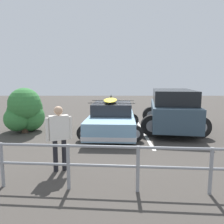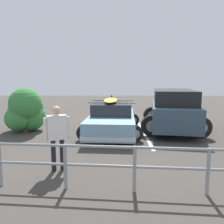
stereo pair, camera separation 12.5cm
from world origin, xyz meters
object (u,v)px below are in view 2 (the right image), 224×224
(sedan_car, at_px, (112,118))
(suv_car, at_px, (173,109))
(person_bystander, at_px, (57,132))
(bush_near_left, at_px, (26,111))

(sedan_car, bearing_deg, suv_car, -169.58)
(suv_car, relative_size, person_bystander, 3.00)
(person_bystander, bearing_deg, sedan_car, -107.35)
(person_bystander, bearing_deg, bush_near_left, -59.42)
(person_bystander, distance_m, bush_near_left, 4.81)
(suv_car, distance_m, person_bystander, 5.97)
(suv_car, bearing_deg, person_bystander, 49.04)
(person_bystander, height_order, bush_near_left, bush_near_left)
(suv_car, relative_size, bush_near_left, 2.48)
(sedan_car, relative_size, suv_car, 0.96)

